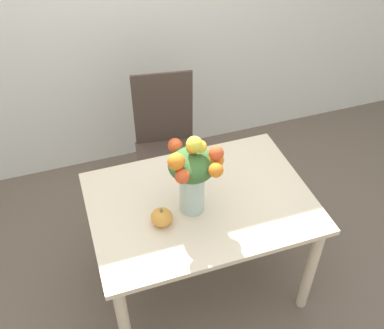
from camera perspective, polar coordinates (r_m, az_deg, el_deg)
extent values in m
plane|color=brown|center=(2.95, 0.94, -14.38)|extent=(12.00, 12.00, 0.00)
cube|color=beige|center=(2.40, 1.13, -4.83)|extent=(1.17, 0.83, 0.03)
cylinder|color=beige|center=(2.41, -8.58, -19.57)|extent=(0.06, 0.06, 0.69)
cylinder|color=beige|center=(2.65, 14.81, -12.77)|extent=(0.06, 0.06, 0.69)
cylinder|color=beige|center=(2.84, -11.62, -7.28)|extent=(0.06, 0.06, 0.69)
cylinder|color=beige|center=(3.04, 8.20, -2.59)|extent=(0.06, 0.06, 0.69)
cylinder|color=#B2CCBC|center=(2.26, 0.00, -3.31)|extent=(0.13, 0.13, 0.25)
cylinder|color=silver|center=(2.30, 0.00, -4.41)|extent=(0.11, 0.11, 0.13)
cylinder|color=#38662D|center=(2.24, 0.62, -2.58)|extent=(0.01, 0.01, 0.30)
cylinder|color=#38662D|center=(2.25, -0.01, -2.27)|extent=(0.01, 0.01, 0.30)
cylinder|color=#38662D|center=(2.24, -0.62, -2.59)|extent=(0.01, 0.00, 0.30)
cylinder|color=#38662D|center=(2.22, -0.38, -3.10)|extent=(0.01, 0.01, 0.30)
cylinder|color=#38662D|center=(2.22, 0.39, -3.09)|extent=(0.01, 0.01, 0.30)
ellipsoid|color=#38662D|center=(2.14, 0.00, 0.00)|extent=(0.23, 0.23, 0.14)
sphere|color=#D64C23|center=(2.17, -2.16, 2.44)|extent=(0.07, 0.07, 0.07)
sphere|color=#D64C23|center=(2.04, -1.25, -1.53)|extent=(0.07, 0.07, 0.07)
sphere|color=orange|center=(2.02, -2.03, 0.37)|extent=(0.08, 0.08, 0.08)
sphere|color=orange|center=(2.06, 3.06, -0.72)|extent=(0.07, 0.07, 0.07)
sphere|color=orange|center=(2.12, 3.02, 0.59)|extent=(0.08, 0.08, 0.08)
sphere|color=orange|center=(2.07, 0.03, 2.11)|extent=(0.06, 0.06, 0.06)
sphere|color=yellow|center=(2.07, 1.11, 2.31)|extent=(0.06, 0.06, 0.06)
sphere|color=#D64C23|center=(2.07, 3.09, 1.45)|extent=(0.07, 0.07, 0.07)
sphere|color=yellow|center=(2.05, 0.31, 2.57)|extent=(0.08, 0.08, 0.08)
ellipsoid|color=gold|center=(2.25, -3.87, -6.70)|extent=(0.11, 0.11, 0.09)
cylinder|color=brown|center=(2.22, -3.93, -5.89)|extent=(0.02, 0.02, 0.02)
cube|color=#47382D|center=(3.04, -3.00, 0.66)|extent=(0.48, 0.48, 0.02)
cylinder|color=#47382D|center=(3.07, -5.57, -5.06)|extent=(0.04, 0.04, 0.45)
cylinder|color=#47382D|center=(3.09, 0.71, -4.29)|extent=(0.04, 0.04, 0.45)
cylinder|color=#47382D|center=(3.31, -6.17, -0.85)|extent=(0.04, 0.04, 0.45)
cylinder|color=#47382D|center=(3.34, -0.36, -0.17)|extent=(0.04, 0.04, 0.45)
cube|color=#47382D|center=(3.03, -3.70, 7.10)|extent=(0.40, 0.08, 0.54)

